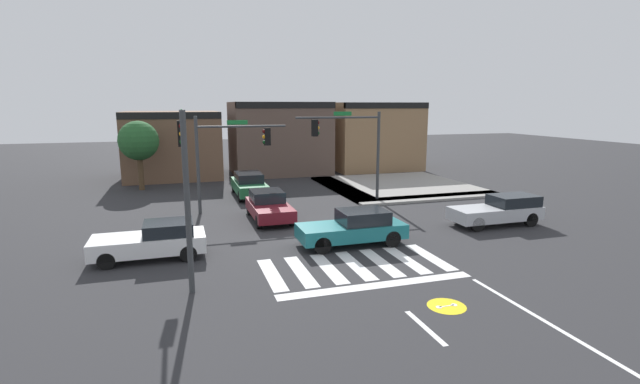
{
  "coord_description": "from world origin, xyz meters",
  "views": [
    {
      "loc": [
        -6.0,
        -19.33,
        5.8
      ],
      "look_at": [
        0.08,
        0.1,
        1.89
      ],
      "focal_mm": 25.61,
      "sensor_mm": 36.0,
      "label": 1
    }
  ],
  "objects_px": {
    "traffic_signal_northwest": "(231,147)",
    "car_maroon": "(269,206)",
    "car_green": "(249,184)",
    "car_white": "(153,241)",
    "car_teal": "(354,228)",
    "roadside_tree": "(139,141)",
    "traffic_signal_northeast": "(350,139)",
    "car_silver": "(500,210)",
    "traffic_signal_southwest": "(184,162)"
  },
  "relations": [
    {
      "from": "traffic_signal_southwest",
      "to": "car_white",
      "type": "relative_size",
      "value": 1.36
    },
    {
      "from": "traffic_signal_southwest",
      "to": "car_green",
      "type": "distance_m",
      "value": 14.13
    },
    {
      "from": "traffic_signal_southwest",
      "to": "car_silver",
      "type": "relative_size",
      "value": 1.27
    },
    {
      "from": "car_green",
      "to": "car_teal",
      "type": "height_order",
      "value": "car_green"
    },
    {
      "from": "traffic_signal_northwest",
      "to": "roadside_tree",
      "type": "height_order",
      "value": "traffic_signal_northwest"
    },
    {
      "from": "car_green",
      "to": "roadside_tree",
      "type": "xyz_separation_m",
      "value": [
        -6.76,
        4.48,
        2.59
      ]
    },
    {
      "from": "traffic_signal_northwest",
      "to": "car_teal",
      "type": "bearing_deg",
      "value": -61.74
    },
    {
      "from": "car_teal",
      "to": "traffic_signal_northwest",
      "type": "bearing_deg",
      "value": -61.74
    },
    {
      "from": "traffic_signal_northwest",
      "to": "car_teal",
      "type": "distance_m",
      "value": 9.16
    },
    {
      "from": "car_teal",
      "to": "roadside_tree",
      "type": "bearing_deg",
      "value": -59.8
    },
    {
      "from": "car_teal",
      "to": "roadside_tree",
      "type": "relative_size",
      "value": 0.94
    },
    {
      "from": "traffic_signal_southwest",
      "to": "car_white",
      "type": "distance_m",
      "value": 4.11
    },
    {
      "from": "car_white",
      "to": "car_silver",
      "type": "distance_m",
      "value": 15.96
    },
    {
      "from": "car_white",
      "to": "car_silver",
      "type": "bearing_deg",
      "value": -179.22
    },
    {
      "from": "car_green",
      "to": "car_silver",
      "type": "height_order",
      "value": "car_green"
    },
    {
      "from": "traffic_signal_northeast",
      "to": "car_silver",
      "type": "height_order",
      "value": "traffic_signal_northeast"
    },
    {
      "from": "car_white",
      "to": "roadside_tree",
      "type": "height_order",
      "value": "roadside_tree"
    },
    {
      "from": "traffic_signal_northeast",
      "to": "car_green",
      "type": "height_order",
      "value": "traffic_signal_northeast"
    },
    {
      "from": "car_maroon",
      "to": "car_white",
      "type": "distance_m",
      "value": 7.09
    },
    {
      "from": "car_maroon",
      "to": "car_teal",
      "type": "distance_m",
      "value": 5.88
    },
    {
      "from": "traffic_signal_northeast",
      "to": "car_white",
      "type": "bearing_deg",
      "value": 33.72
    },
    {
      "from": "car_maroon",
      "to": "roadside_tree",
      "type": "height_order",
      "value": "roadside_tree"
    },
    {
      "from": "car_white",
      "to": "car_silver",
      "type": "height_order",
      "value": "car_silver"
    },
    {
      "from": "car_teal",
      "to": "car_white",
      "type": "bearing_deg",
      "value": -4.8
    },
    {
      "from": "roadside_tree",
      "to": "car_white",
      "type": "bearing_deg",
      "value": -84.76
    },
    {
      "from": "traffic_signal_northwest",
      "to": "car_green",
      "type": "distance_m",
      "value": 5.06
    },
    {
      "from": "traffic_signal_southwest",
      "to": "car_teal",
      "type": "xyz_separation_m",
      "value": [
        6.69,
        1.51,
        -3.21
      ]
    },
    {
      "from": "traffic_signal_northeast",
      "to": "car_silver",
      "type": "relative_size",
      "value": 1.22
    },
    {
      "from": "traffic_signal_northwest",
      "to": "car_teal",
      "type": "relative_size",
      "value": 1.17
    },
    {
      "from": "car_green",
      "to": "traffic_signal_northwest",
      "type": "bearing_deg",
      "value": -20.74
    },
    {
      "from": "car_silver",
      "to": "roadside_tree",
      "type": "distance_m",
      "value": 23.26
    },
    {
      "from": "traffic_signal_northwest",
      "to": "car_silver",
      "type": "bearing_deg",
      "value": -29.28
    },
    {
      "from": "car_maroon",
      "to": "roadside_tree",
      "type": "relative_size",
      "value": 0.89
    },
    {
      "from": "traffic_signal_northwest",
      "to": "car_maroon",
      "type": "relative_size",
      "value": 1.24
    },
    {
      "from": "traffic_signal_northwest",
      "to": "roadside_tree",
      "type": "bearing_deg",
      "value": 121.9
    },
    {
      "from": "car_white",
      "to": "traffic_signal_northwest",
      "type": "bearing_deg",
      "value": -118.7
    },
    {
      "from": "traffic_signal_northeast",
      "to": "roadside_tree",
      "type": "height_order",
      "value": "traffic_signal_northeast"
    },
    {
      "from": "car_maroon",
      "to": "car_teal",
      "type": "xyz_separation_m",
      "value": [
        2.59,
        -5.28,
        0.03
      ]
    },
    {
      "from": "traffic_signal_northeast",
      "to": "car_maroon",
      "type": "relative_size",
      "value": 1.28
    },
    {
      "from": "car_maroon",
      "to": "roadside_tree",
      "type": "bearing_deg",
      "value": -147.92
    },
    {
      "from": "traffic_signal_southwest",
      "to": "roadside_tree",
      "type": "bearing_deg",
      "value": 8.69
    },
    {
      "from": "traffic_signal_northeast",
      "to": "car_silver",
      "type": "distance_m",
      "value": 9.21
    },
    {
      "from": "car_maroon",
      "to": "car_white",
      "type": "relative_size",
      "value": 1.01
    },
    {
      "from": "car_maroon",
      "to": "traffic_signal_southwest",
      "type": "bearing_deg",
      "value": -31.13
    },
    {
      "from": "traffic_signal_southwest",
      "to": "car_maroon",
      "type": "relative_size",
      "value": 1.34
    },
    {
      "from": "traffic_signal_northeast",
      "to": "car_maroon",
      "type": "bearing_deg",
      "value": 25.44
    },
    {
      "from": "traffic_signal_northeast",
      "to": "car_white",
      "type": "distance_m",
      "value": 13.27
    },
    {
      "from": "car_silver",
      "to": "traffic_signal_southwest",
      "type": "bearing_deg",
      "value": 9.27
    },
    {
      "from": "car_silver",
      "to": "car_green",
      "type": "bearing_deg",
      "value": -45.41
    },
    {
      "from": "car_maroon",
      "to": "car_silver",
      "type": "height_order",
      "value": "car_silver"
    }
  ]
}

